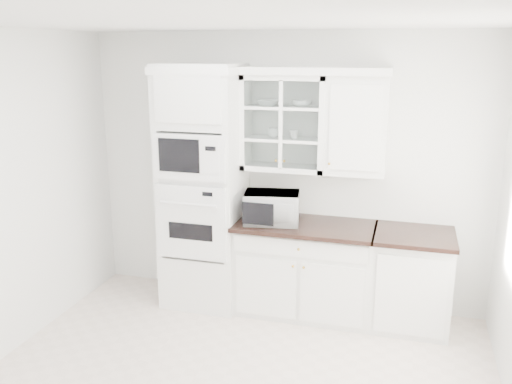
% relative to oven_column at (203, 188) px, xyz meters
% --- Properties ---
extents(room_shell, '(4.00, 3.50, 2.70)m').
position_rel_oven_column_xyz_m(room_shell, '(0.75, -0.99, 0.58)').
color(room_shell, white).
rests_on(room_shell, ground).
extents(oven_column, '(0.76, 0.68, 2.40)m').
position_rel_oven_column_xyz_m(oven_column, '(0.00, 0.00, 0.00)').
color(oven_column, white).
rests_on(oven_column, ground).
extents(base_cabinet_run, '(1.32, 0.67, 0.92)m').
position_rel_oven_column_xyz_m(base_cabinet_run, '(1.03, 0.03, -0.74)').
color(base_cabinet_run, white).
rests_on(base_cabinet_run, ground).
extents(extra_base_cabinet, '(0.72, 0.67, 0.92)m').
position_rel_oven_column_xyz_m(extra_base_cabinet, '(2.03, 0.03, -0.74)').
color(extra_base_cabinet, white).
rests_on(extra_base_cabinet, ground).
extents(upper_cabinet_glass, '(0.80, 0.33, 0.90)m').
position_rel_oven_column_xyz_m(upper_cabinet_glass, '(0.78, 0.17, 0.65)').
color(upper_cabinet_glass, white).
rests_on(upper_cabinet_glass, room_shell).
extents(upper_cabinet_solid, '(0.55, 0.33, 0.90)m').
position_rel_oven_column_xyz_m(upper_cabinet_solid, '(1.46, 0.17, 0.65)').
color(upper_cabinet_solid, white).
rests_on(upper_cabinet_solid, room_shell).
extents(crown_molding, '(2.14, 0.38, 0.07)m').
position_rel_oven_column_xyz_m(crown_molding, '(0.68, 0.14, 1.14)').
color(crown_molding, white).
rests_on(crown_molding, room_shell).
extents(countertop_microwave, '(0.58, 0.51, 0.30)m').
position_rel_oven_column_xyz_m(countertop_microwave, '(0.71, -0.03, -0.13)').
color(countertop_microwave, white).
rests_on(countertop_microwave, base_cabinet_run).
extents(bowl_a, '(0.23, 0.23, 0.05)m').
position_rel_oven_column_xyz_m(bowl_a, '(0.62, 0.16, 0.84)').
color(bowl_a, white).
rests_on(bowl_a, upper_cabinet_glass).
extents(bowl_b, '(0.23, 0.23, 0.06)m').
position_rel_oven_column_xyz_m(bowl_b, '(0.94, 0.16, 0.84)').
color(bowl_b, white).
rests_on(bowl_b, upper_cabinet_glass).
extents(cup_a, '(0.13, 0.13, 0.09)m').
position_rel_oven_column_xyz_m(cup_a, '(0.67, 0.16, 0.56)').
color(cup_a, white).
rests_on(cup_a, upper_cabinet_glass).
extents(cup_b, '(0.11, 0.11, 0.08)m').
position_rel_oven_column_xyz_m(cup_b, '(0.87, 0.15, 0.55)').
color(cup_b, white).
rests_on(cup_b, upper_cabinet_glass).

